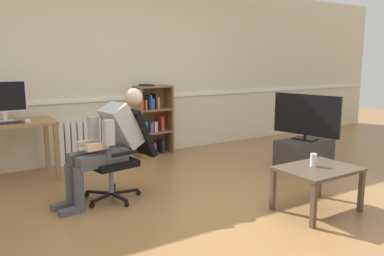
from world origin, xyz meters
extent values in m
plane|color=olive|center=(0.00, 0.00, 0.00)|extent=(18.00, 18.00, 0.00)
cube|color=beige|center=(0.00, 2.65, 1.35)|extent=(12.00, 0.10, 2.70)
cube|color=white|center=(0.00, 2.58, 0.92)|extent=(12.00, 0.03, 0.05)
cube|color=#9E7547|center=(-1.19, 1.87, 0.36)|extent=(0.06, 0.06, 0.72)
cube|color=#9E7547|center=(-1.19, 2.43, 0.36)|extent=(0.06, 0.06, 0.72)
cube|color=#9E7547|center=(-1.73, 2.15, 0.74)|extent=(1.16, 0.65, 0.04)
cube|color=silver|center=(-1.70, 2.21, 0.76)|extent=(0.18, 0.14, 0.01)
cube|color=silver|center=(-1.70, 2.23, 0.82)|extent=(0.04, 0.02, 0.10)
cube|color=silver|center=(-1.70, 2.23, 1.06)|extent=(0.54, 0.02, 0.39)
cube|color=black|center=(-1.70, 2.22, 1.06)|extent=(0.49, 0.00, 0.35)
cube|color=black|center=(-1.72, 2.01, 0.77)|extent=(0.37, 0.12, 0.02)
cube|color=white|center=(-1.48, 2.03, 0.77)|extent=(0.06, 0.10, 0.03)
cube|color=brown|center=(0.17, 2.42, 0.55)|extent=(0.03, 0.28, 1.11)
cube|color=brown|center=(0.71, 2.42, 0.55)|extent=(0.03, 0.28, 1.11)
cube|color=brown|center=(0.44, 2.56, 0.55)|extent=(0.55, 0.02, 1.11)
cube|color=brown|center=(0.44, 2.42, 0.01)|extent=(0.51, 0.28, 0.03)
cube|color=brown|center=(0.44, 2.42, 0.37)|extent=(0.51, 0.28, 0.03)
cube|color=brown|center=(0.44, 2.42, 0.73)|extent=(0.51, 0.28, 0.03)
cube|color=brown|center=(0.44, 2.42, 1.09)|extent=(0.51, 0.28, 0.03)
cube|color=orange|center=(0.22, 2.40, 0.14)|extent=(0.04, 0.19, 0.23)
cube|color=beige|center=(0.22, 2.43, 0.48)|extent=(0.03, 0.19, 0.18)
cube|color=red|center=(0.22, 2.42, 0.83)|extent=(0.03, 0.19, 0.16)
cube|color=red|center=(0.28, 2.42, 0.14)|extent=(0.04, 0.19, 0.22)
cube|color=#38844C|center=(0.26, 2.42, 0.48)|extent=(0.04, 0.19, 0.18)
cube|color=orange|center=(0.28, 2.44, 0.82)|extent=(0.03, 0.19, 0.15)
cube|color=white|center=(0.35, 2.43, 0.14)|extent=(0.05, 0.19, 0.22)
cube|color=#2D519E|center=(0.35, 2.43, 0.47)|extent=(0.04, 0.19, 0.16)
cube|color=#2D519E|center=(0.35, 2.40, 0.86)|extent=(0.03, 0.19, 0.23)
cube|color=beige|center=(0.37, 2.42, 0.11)|extent=(0.03, 0.19, 0.16)
cube|color=#89428E|center=(0.36, 2.41, 0.46)|extent=(0.04, 0.19, 0.15)
cube|color=#2D519E|center=(0.38, 2.40, 0.83)|extent=(0.04, 0.19, 0.17)
cube|color=#89428E|center=(0.41, 2.43, 0.11)|extent=(0.05, 0.19, 0.17)
cube|color=beige|center=(0.43, 2.41, 0.47)|extent=(0.05, 0.19, 0.16)
cube|color=orange|center=(0.48, 2.42, 0.84)|extent=(0.03, 0.19, 0.18)
cube|color=black|center=(0.55, 2.41, 0.14)|extent=(0.05, 0.19, 0.22)
cube|color=red|center=(0.55, 2.42, 0.51)|extent=(0.04, 0.19, 0.24)
cube|color=black|center=(0.45, 2.43, 0.86)|extent=(0.04, 0.19, 0.23)
cube|color=black|center=(0.33, 2.43, 1.12)|extent=(0.16, 0.22, 0.02)
cube|color=white|center=(-0.98, 2.54, 0.31)|extent=(0.07, 0.08, 0.62)
cube|color=white|center=(-0.89, 2.54, 0.31)|extent=(0.07, 0.08, 0.62)
cube|color=white|center=(-0.80, 2.54, 0.31)|extent=(0.07, 0.08, 0.62)
cube|color=white|center=(-0.71, 2.54, 0.31)|extent=(0.07, 0.08, 0.62)
cube|color=white|center=(-0.62, 2.54, 0.31)|extent=(0.07, 0.08, 0.62)
cube|color=white|center=(-0.53, 2.54, 0.31)|extent=(0.07, 0.08, 0.62)
cube|color=white|center=(-0.44, 2.54, 0.31)|extent=(0.07, 0.08, 0.62)
cube|color=white|center=(-0.35, 2.54, 0.31)|extent=(0.07, 0.08, 0.62)
cube|color=black|center=(-0.84, 0.74, 0.07)|extent=(0.08, 0.30, 0.02)
cylinder|color=black|center=(-0.82, 0.60, 0.03)|extent=(0.03, 0.06, 0.06)
cube|color=black|center=(-0.72, 0.87, 0.07)|extent=(0.30, 0.08, 0.02)
cylinder|color=black|center=(-0.57, 0.85, 0.03)|extent=(0.06, 0.03, 0.06)
cube|color=black|center=(-0.80, 1.03, 0.07)|extent=(0.17, 0.28, 0.02)
cylinder|color=black|center=(-0.73, 1.16, 0.03)|extent=(0.04, 0.06, 0.06)
cube|color=black|center=(-0.97, 1.00, 0.07)|extent=(0.24, 0.24, 0.02)
cylinder|color=black|center=(-1.08, 1.10, 0.03)|extent=(0.06, 0.06, 0.06)
cube|color=black|center=(-1.00, 0.82, 0.07)|extent=(0.28, 0.17, 0.02)
cylinder|color=black|center=(-1.13, 0.75, 0.03)|extent=(0.06, 0.05, 0.06)
cylinder|color=gray|center=(-0.87, 0.89, 0.23)|extent=(0.05, 0.05, 0.30)
cube|color=black|center=(-0.87, 0.89, 0.41)|extent=(0.53, 0.53, 0.07)
cube|color=black|center=(-0.53, 0.95, 0.70)|extent=(0.34, 0.48, 0.54)
cube|color=black|center=(-0.89, 1.15, 0.56)|extent=(0.28, 0.09, 0.03)
cube|color=black|center=(-0.80, 0.64, 0.56)|extent=(0.28, 0.09, 0.03)
cube|color=#4C4C51|center=(-0.87, 0.89, 0.52)|extent=(0.31, 0.38, 0.14)
cube|color=#B2B2AD|center=(-0.71, 0.92, 0.80)|extent=(0.45, 0.40, 0.52)
sphere|color=beige|center=(-0.55, 0.94, 1.10)|extent=(0.20, 0.20, 0.20)
cube|color=white|center=(-1.14, 0.85, 0.62)|extent=(0.15, 0.06, 0.02)
cube|color=#4C4C51|center=(-1.09, 0.96, 0.49)|extent=(0.43, 0.20, 0.13)
cylinder|color=#4C4C51|center=(-1.29, 0.92, 0.23)|extent=(0.10, 0.10, 0.46)
cube|color=#4C4C51|center=(-1.39, 0.91, 0.03)|extent=(0.23, 0.12, 0.06)
cube|color=#4C4C51|center=(-1.06, 0.76, 0.49)|extent=(0.43, 0.20, 0.13)
cylinder|color=#4C4C51|center=(-1.26, 0.73, 0.23)|extent=(0.10, 0.10, 0.46)
cube|color=#4C4C51|center=(-1.36, 0.71, 0.03)|extent=(0.23, 0.12, 0.06)
cube|color=#B2B2AD|center=(-0.99, 1.03, 0.78)|extent=(0.11, 0.10, 0.26)
cube|color=beige|center=(-1.08, 0.95, 0.64)|extent=(0.25, 0.11, 0.07)
cube|color=#B2B2AD|center=(-0.94, 0.72, 0.78)|extent=(0.11, 0.10, 0.26)
cube|color=beige|center=(-1.05, 0.77, 0.64)|extent=(0.25, 0.11, 0.07)
cube|color=#3D3833|center=(1.94, 0.68, 0.19)|extent=(0.83, 0.41, 0.39)
cube|color=black|center=(1.94, 0.68, 0.40)|extent=(0.27, 0.36, 0.02)
cylinder|color=black|center=(1.94, 0.68, 0.43)|extent=(0.04, 0.04, 0.05)
cube|color=black|center=(1.94, 0.68, 0.74)|extent=(0.26, 0.98, 0.57)
cube|color=#B7D1F9|center=(1.96, 0.69, 0.74)|extent=(0.22, 0.91, 0.53)
cube|color=#4C3D2D|center=(0.40, -0.79, 0.21)|extent=(0.04, 0.04, 0.42)
cube|color=#4C3D2D|center=(1.10, -0.79, 0.21)|extent=(0.04, 0.04, 0.42)
cube|color=#4C3D2D|center=(1.10, -0.27, 0.21)|extent=(0.04, 0.04, 0.42)
cube|color=#4C3D2D|center=(0.40, -0.27, 0.21)|extent=(0.04, 0.04, 0.42)
cube|color=#4C3D2D|center=(0.75, -0.53, 0.43)|extent=(0.76, 0.57, 0.03)
cylinder|color=silver|center=(0.75, -0.47, 0.52)|extent=(0.07, 0.07, 0.13)
camera|label=1|loc=(-2.29, -2.97, 1.50)|focal=36.08mm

